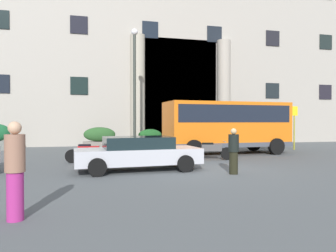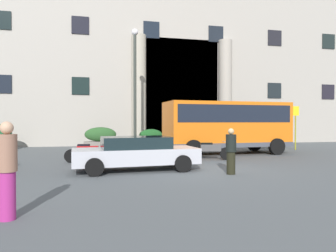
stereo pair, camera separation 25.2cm
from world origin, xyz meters
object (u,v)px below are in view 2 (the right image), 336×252
orange_minibus (227,123)px  hedge_planter_far_east (0,138)px  hedge_planter_entrance_right (264,137)px  lamppost_plaza_centre (135,80)px  hedge_planter_far_west (101,138)px  scooter_by_planter (87,152)px  parked_hatchback_near (136,153)px  hedge_planter_entrance_left (151,139)px  pedestrian_woman_with_bag (231,151)px  motorcycle_near_kerb (210,150)px  bus_stop_sign (296,123)px  pedestrian_man_crossing (7,170)px

orange_minibus → hedge_planter_far_east: (-13.11, 5.37, -0.92)m
hedge_planter_entrance_right → lamppost_plaza_centre: (-9.97, -2.14, 3.67)m
hedge_planter_far_west → scooter_by_planter: size_ratio=1.07×
parked_hatchback_near → hedge_planter_entrance_left: bearing=73.4°
hedge_planter_far_west → lamppost_plaza_centre: bearing=-51.3°
scooter_by_planter → hedge_planter_entrance_left: bearing=67.1°
hedge_planter_entrance_right → hedge_planter_entrance_left: 8.61m
parked_hatchback_near → pedestrian_woman_with_bag: 3.49m
hedge_planter_entrance_right → motorcycle_near_kerb: size_ratio=0.98×
hedge_planter_far_east → motorcycle_near_kerb: 13.64m
hedge_planter_entrance_right → parked_hatchback_near: size_ratio=0.44×
hedge_planter_entrance_right → parked_hatchback_near: hedge_planter_entrance_right is taller
hedge_planter_far_east → hedge_planter_entrance_left: hedge_planter_far_east is taller
bus_stop_sign → lamppost_plaza_centre: (-10.16, 1.36, 2.63)m
bus_stop_sign → hedge_planter_far_west: size_ratio=1.28×
hedge_planter_entrance_right → lamppost_plaza_centre: bearing=-167.9°
hedge_planter_entrance_right → parked_hatchback_near: bearing=-138.3°
lamppost_plaza_centre → hedge_planter_entrance_right: bearing=12.1°
hedge_planter_far_east → lamppost_plaza_centre: size_ratio=0.22×
hedge_planter_entrance_right → scooter_by_planter: hedge_planter_entrance_right is taller
hedge_planter_entrance_left → motorcycle_near_kerb: size_ratio=0.81×
hedge_planter_far_west → motorcycle_near_kerb: hedge_planter_far_west is taller
hedge_planter_far_west → lamppost_plaza_centre: lamppost_plaza_centre is taller
bus_stop_sign → pedestrian_man_crossing: size_ratio=1.52×
motorcycle_near_kerb → hedge_planter_entrance_left: bearing=112.9°
hedge_planter_far_west → hedge_planter_entrance_left: bearing=-5.8°
orange_minibus → hedge_planter_entrance_right: bearing=40.9°
bus_stop_sign → motorcycle_near_kerb: size_ratio=1.35×
pedestrian_man_crossing → hedge_planter_entrance_left: bearing=-35.4°
motorcycle_near_kerb → lamppost_plaza_centre: (-2.89, 5.21, 3.89)m
orange_minibus → hedge_planter_entrance_right: (5.14, 4.90, -1.03)m
pedestrian_man_crossing → bus_stop_sign: bearing=-66.7°
pedestrian_man_crossing → lamppost_plaza_centre: bearing=-33.1°
bus_stop_sign → scooter_by_planter: bearing=-164.9°
hedge_planter_far_west → parked_hatchback_near: (1.13, -10.09, -0.03)m
orange_minibus → scooter_by_planter: orange_minibus is taller
parked_hatchback_near → hedge_planter_entrance_right: bearing=38.2°
pedestrian_woman_with_bag → lamppost_plaza_centre: size_ratio=0.21×
bus_stop_sign → motorcycle_near_kerb: bearing=-152.1°
hedge_planter_entrance_left → parked_hatchback_near: hedge_planter_entrance_left is taller
hedge_planter_far_west → hedge_planter_entrance_right: bearing=-1.9°
scooter_by_planter → hedge_planter_entrance_right: bearing=36.2°
hedge_planter_far_east → motorcycle_near_kerb: bearing=-35.0°
orange_minibus → motorcycle_near_kerb: 3.36m
bus_stop_sign → motorcycle_near_kerb: (-7.26, -3.85, -1.26)m
pedestrian_man_crossing → pedestrian_woman_with_bag: bearing=-74.6°
parked_hatchback_near → pedestrian_man_crossing: size_ratio=2.54×
hedge_planter_far_east → scooter_by_planter: bearing=-53.4°
orange_minibus → hedge_planter_far_west: bearing=139.6°
hedge_planter_entrance_right → hedge_planter_entrance_left: hedge_planter_entrance_right is taller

